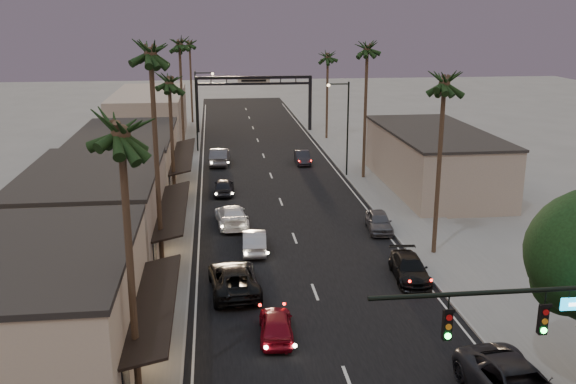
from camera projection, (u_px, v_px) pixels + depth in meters
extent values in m
plane|color=slate|center=(277.00, 192.00, 56.02)|extent=(200.00, 200.00, 0.00)
cube|color=black|center=(272.00, 178.00, 60.80)|extent=(14.00, 120.00, 0.02)
cube|color=slate|center=(175.00, 164.00, 66.42)|extent=(5.00, 92.00, 0.12)
cube|color=slate|center=(354.00, 159.00, 68.55)|extent=(5.00, 92.00, 0.12)
cube|color=#C0AC93|center=(37.00, 316.00, 27.03)|extent=(8.00, 12.00, 5.50)
cube|color=gray|center=(95.00, 216.00, 40.43)|extent=(8.00, 14.00, 5.50)
cube|color=#C0AC93|center=(126.00, 163.00, 55.80)|extent=(8.00, 16.00, 5.00)
cube|color=gray|center=(150.00, 117.00, 77.67)|extent=(8.00, 20.00, 6.00)
cube|color=gray|center=(434.00, 160.00, 56.92)|extent=(8.00, 18.00, 5.00)
cylinder|color=black|center=(498.00, 292.00, 20.19)|extent=(8.40, 0.16, 0.16)
cube|color=black|center=(447.00, 325.00, 20.29)|extent=(0.28, 0.22, 1.00)
cube|color=black|center=(543.00, 320.00, 20.65)|extent=(0.28, 0.22, 1.00)
sphere|color=black|center=(567.00, 280.00, 25.08)|extent=(2.80, 2.80, 2.80)
cube|color=black|center=(197.00, 106.00, 82.95)|extent=(0.40, 0.40, 7.00)
cube|color=black|center=(310.00, 104.00, 84.62)|extent=(0.40, 0.40, 7.00)
cube|color=black|center=(254.00, 78.00, 82.82)|extent=(15.20, 0.35, 0.35)
cube|color=black|center=(254.00, 84.00, 83.03)|extent=(15.20, 0.30, 0.30)
cube|color=beige|center=(254.00, 81.00, 82.91)|extent=(4.20, 0.12, 1.00)
cylinder|color=black|center=(348.00, 130.00, 60.41)|extent=(0.16, 0.16, 9.00)
cylinder|color=black|center=(338.00, 84.00, 59.14)|extent=(2.00, 0.12, 0.12)
sphere|color=#FFD899|center=(329.00, 85.00, 59.07)|extent=(0.30, 0.30, 0.30)
cylinder|color=black|center=(196.00, 112.00, 71.23)|extent=(0.16, 0.16, 9.00)
cylinder|color=black|center=(204.00, 73.00, 70.18)|extent=(2.00, 0.12, 0.12)
sphere|color=#FFD899|center=(212.00, 74.00, 70.31)|extent=(0.30, 0.30, 0.30)
cylinder|color=#38281C|center=(131.00, 279.00, 23.92)|extent=(0.28, 0.28, 11.00)
sphere|color=black|center=(120.00, 117.00, 22.28)|extent=(3.20, 3.20, 3.20)
cylinder|color=#38281C|center=(157.00, 171.00, 36.09)|extent=(0.28, 0.28, 13.00)
sphere|color=black|center=(150.00, 42.00, 34.18)|extent=(3.20, 3.20, 3.20)
cylinder|color=#38281C|center=(172.00, 148.00, 49.89)|extent=(0.28, 0.28, 10.00)
sphere|color=black|center=(169.00, 75.00, 48.38)|extent=(3.20, 3.20, 3.20)
cylinder|color=#38281C|center=(182.00, 102.00, 67.80)|extent=(0.28, 0.28, 12.00)
sphere|color=black|center=(179.00, 38.00, 66.02)|extent=(3.20, 3.20, 3.20)
cylinder|color=#38281C|center=(439.00, 172.00, 40.20)|extent=(0.28, 0.28, 11.00)
sphere|color=black|center=(445.00, 73.00, 38.57)|extent=(3.20, 3.20, 3.20)
cylinder|color=#38281C|center=(365.00, 115.00, 59.20)|extent=(0.28, 0.28, 12.00)
sphere|color=black|center=(367.00, 42.00, 57.43)|extent=(3.20, 3.20, 3.20)
cylinder|color=#38281C|center=(327.00, 99.00, 78.61)|extent=(0.28, 0.28, 10.00)
sphere|color=black|center=(328.00, 52.00, 77.10)|extent=(3.20, 3.20, 3.20)
cylinder|color=#38281C|center=(191.00, 84.00, 89.97)|extent=(0.28, 0.28, 11.00)
sphere|color=black|center=(189.00, 40.00, 88.33)|extent=(3.20, 3.20, 3.20)
imported|color=maroon|center=(276.00, 325.00, 30.74)|extent=(1.84, 4.05, 1.35)
imported|color=black|center=(234.00, 279.00, 35.77)|extent=(2.98, 5.80, 1.56)
imported|color=#A1A2A7|center=(254.00, 241.00, 41.96)|extent=(1.73, 4.36, 1.41)
imported|color=white|center=(232.00, 216.00, 47.06)|extent=(2.55, 5.38, 1.52)
imported|color=black|center=(224.00, 187.00, 55.20)|extent=(1.92, 4.19, 1.39)
imported|color=#47474B|center=(219.00, 156.00, 66.13)|extent=(2.19, 5.30, 1.71)
imported|color=black|center=(410.00, 268.00, 37.52)|extent=(2.27, 4.79, 1.35)
imported|color=#45454A|center=(379.00, 222.00, 45.90)|extent=(2.02, 4.24, 1.40)
imported|color=black|center=(302.00, 157.00, 66.50)|extent=(1.47, 4.06, 1.33)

